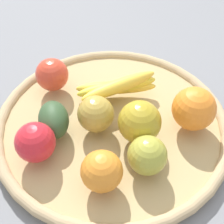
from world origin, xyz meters
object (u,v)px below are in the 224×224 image
Objects in this scene: avocado at (54,120)px; apple_3 at (96,114)px; banana_bunch at (117,87)px; apple_4 at (52,75)px; apple_2 at (35,142)px; orange_0 at (194,109)px; orange_1 at (102,171)px; apple_0 at (140,122)px; apple_1 at (147,155)px.

avocado is 0.08m from apple_3.
banana_bunch is at bearing -139.52° from apple_3.
apple_4 is 0.18m from apple_2.
apple_3 and apple_4 have the same top height.
apple_3 is (0.07, 0.06, 0.01)m from banana_bunch.
orange_0 is at bearing 127.63° from banana_bunch.
orange_1 is at bearing 91.06° from apple_4.
apple_0 is 1.12× the size of apple_2.
apple_0 is (-0.14, 0.08, 0.01)m from avocado.
apple_0 is (-0.10, -0.07, 0.01)m from orange_1.
banana_bunch is at bearing 144.67° from apple_4.
apple_2 reaches higher than apple_4.
orange_0 is at bearing 173.76° from apple_0.
banana_bunch is 0.19m from apple_1.
apple_3 is at bearing -107.20° from orange_1.
orange_1 is 0.87× the size of apple_0.
apple_1 is (0.13, 0.06, -0.01)m from orange_0.
apple_2 is (0.05, 0.05, 0.01)m from avocado.
orange_0 reaches higher than apple_4.
orange_1 and apple_3 have the same top height.
orange_0 is 0.14m from apple_1.
orange_1 is 1.00× the size of apple_4.
apple_1 is (-0.09, 0.27, -0.00)m from apple_4.
apple_3 is (0.06, -0.05, -0.01)m from apple_0.
banana_bunch is (-0.15, -0.04, -0.00)m from avocado.
orange_1 is 0.08m from apple_1.
avocado is at bearing -17.61° from apple_3.
orange_1 is at bearing 14.58° from orange_0.
apple_0 is 0.12m from banana_bunch.
apple_4 is at bearing -35.33° from banana_bunch.
orange_0 is at bearing -165.42° from orange_1.
orange_1 is at bearing 59.00° from banana_bunch.
apple_2 is (0.08, 0.16, 0.00)m from apple_4.
orange_1 is at bearing 72.80° from apple_3.
orange_1 is at bearing -0.74° from apple_1.
orange_0 reaches higher than orange_1.
banana_bunch is 2.43× the size of apple_2.
orange_0 is at bearing 158.74° from apple_3.
orange_0 is (-0.11, 0.01, 0.00)m from apple_0.
apple_0 is 1.18× the size of apple_1.
apple_4 is 0.28m from apple_1.
apple_2 is at bearing 23.30° from banana_bunch.
apple_3 is at bearing 106.48° from apple_4.
apple_1 is at bearing 81.38° from banana_bunch.
orange_1 is 1.03× the size of apple_1.
apple_1 is at bearing 129.37° from avocado.
orange_0 reaches higher than apple_1.
orange_1 is 0.84× the size of orange_0.
banana_bunch is 0.16m from orange_0.
apple_3 is (-0.04, -0.12, 0.00)m from orange_1.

